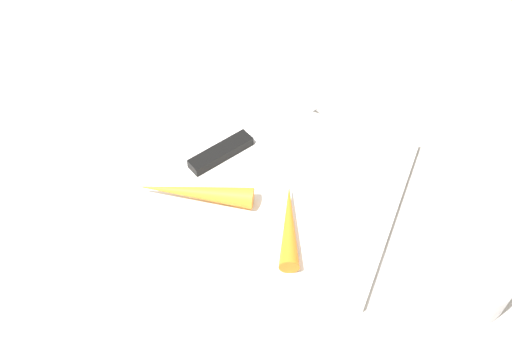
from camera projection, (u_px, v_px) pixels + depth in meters
ground_plane at (256, 177)px, 0.74m from camera, size 1.40×1.40×0.00m
cutting_board at (256, 174)px, 0.74m from camera, size 0.36×0.26×0.01m
knife at (229, 148)px, 0.75m from camera, size 0.11×0.19×0.01m
carrot_short at (289, 224)px, 0.66m from camera, size 0.06×0.12×0.02m
carrot_long at (194, 192)px, 0.69m from camera, size 0.15×0.06×0.03m
small_bowl at (466, 278)px, 0.62m from camera, size 0.09×0.09×0.04m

